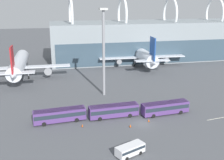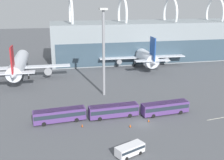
% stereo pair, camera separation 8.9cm
% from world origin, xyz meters
% --- Properties ---
extents(ground_plane, '(440.00, 440.00, 0.00)m').
position_xyz_m(ground_plane, '(0.00, 0.00, 0.00)').
color(ground_plane, '#515459').
extents(terminal_building, '(153.50, 24.01, 28.17)m').
position_xyz_m(terminal_building, '(57.03, 67.14, 8.94)').
color(terminal_building, gray).
rests_on(terminal_building, ground_plane).
extents(airliner_at_gate_near, '(35.59, 35.91, 13.76)m').
position_xyz_m(airliner_at_gate_near, '(-31.07, 44.39, 5.05)').
color(airliner_at_gate_near, silver).
rests_on(airliner_at_gate_near, ground_plane).
extents(airliner_at_gate_far, '(36.27, 37.59, 13.84)m').
position_xyz_m(airliner_at_gate_far, '(17.33, 54.46, 4.73)').
color(airliner_at_gate_far, silver).
rests_on(airliner_at_gate_far, ground_plane).
extents(shuttle_bus_0, '(12.11, 3.86, 3.06)m').
position_xyz_m(shuttle_bus_0, '(-18.40, 4.84, 1.81)').
color(shuttle_bus_0, '#56387A').
rests_on(shuttle_bus_0, ground_plane).
extents(shuttle_bus_1, '(12.04, 3.38, 3.06)m').
position_xyz_m(shuttle_bus_1, '(-5.68, 4.84, 1.81)').
color(shuttle_bus_1, '#56387A').
rests_on(shuttle_bus_1, ground_plane).
extents(shuttle_bus_2, '(12.11, 3.85, 3.06)m').
position_xyz_m(shuttle_bus_2, '(7.05, 4.00, 1.81)').
color(shuttle_bus_2, '#56387A').
rests_on(shuttle_bus_2, ground_plane).
extents(service_van_crossing, '(5.91, 4.19, 2.00)m').
position_xyz_m(service_van_crossing, '(-6.40, -12.31, 1.20)').
color(service_van_crossing, silver).
rests_on(service_van_crossing, ground_plane).
extents(floodlight_mast, '(2.19, 2.19, 24.94)m').
position_xyz_m(floodlight_mast, '(-4.96, 21.34, 14.13)').
color(floodlight_mast, gray).
rests_on(floodlight_mast, ground_plane).
extents(lane_stripe_3, '(7.58, 1.40, 0.01)m').
position_xyz_m(lane_stripe_3, '(19.18, -0.95, 0.00)').
color(lane_stripe_3, silver).
rests_on(lane_stripe_3, ground_plane).
extents(traffic_cone_0, '(0.43, 0.43, 0.74)m').
position_xyz_m(traffic_cone_0, '(-13.65, 1.11, 0.36)').
color(traffic_cone_0, black).
rests_on(traffic_cone_0, ground_plane).
extents(traffic_cone_1, '(0.52, 0.52, 0.66)m').
position_xyz_m(traffic_cone_1, '(-3.22, -1.17, 0.32)').
color(traffic_cone_1, black).
rests_on(traffic_cone_1, ground_plane).
extents(traffic_cone_2, '(0.44, 0.44, 0.69)m').
position_xyz_m(traffic_cone_2, '(1.72, 0.59, 0.33)').
color(traffic_cone_2, black).
rests_on(traffic_cone_2, ground_plane).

